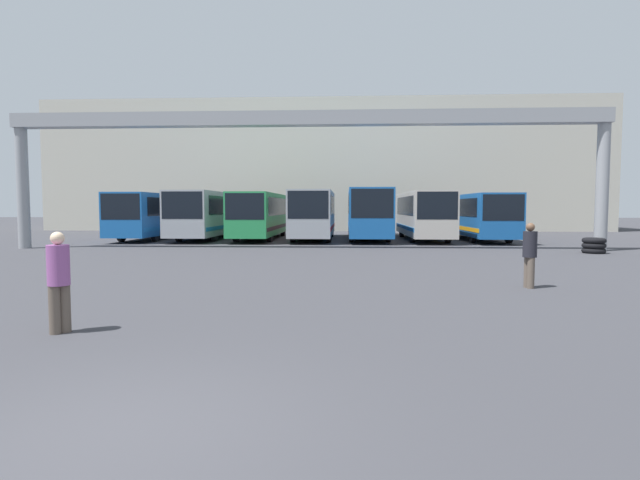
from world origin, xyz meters
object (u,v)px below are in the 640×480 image
bus_slot_4 (368,211)px  pedestrian_mid_left (59,280)px  bus_slot_2 (262,213)px  bus_slot_0 (157,213)px  bus_slot_3 (314,212)px  pedestrian_near_right (530,254)px  bus_slot_5 (423,213)px  bus_slot_6 (478,214)px  bus_slot_1 (211,212)px  tire_stack (594,246)px

bus_slot_4 → pedestrian_mid_left: 26.82m
pedestrian_mid_left → bus_slot_2: bearing=-139.3°
bus_slot_4 → pedestrian_mid_left: size_ratio=7.09×
bus_slot_0 → bus_slot_4: bearing=2.5°
bus_slot_3 → pedestrian_mid_left: 25.13m
pedestrian_mid_left → pedestrian_near_right: 11.11m
bus_slot_2 → pedestrian_near_right: (10.65, -20.25, -0.84)m
bus_slot_3 → bus_slot_5: (7.22, 0.11, -0.04)m
bus_slot_3 → pedestrian_mid_left: bus_slot_3 is taller
bus_slot_6 → bus_slot_1: bearing=176.9°
bus_slot_3 → bus_slot_4: (3.61, 1.07, 0.06)m
bus_slot_3 → pedestrian_near_right: size_ratio=5.86×
bus_slot_3 → bus_slot_5: bus_slot_3 is taller
tire_stack → bus_slot_6: bearing=107.1°
bus_slot_0 → bus_slot_3: 10.84m
bus_slot_5 → bus_slot_2: bearing=177.5°
bus_slot_2 → bus_slot_4: bus_slot_4 is taller
pedestrian_mid_left → bus_slot_4: bearing=-154.9°
bus_slot_4 → bus_slot_6: (7.22, -0.89, -0.18)m
pedestrian_near_right → bus_slot_6: bearing=-20.6°
bus_slot_0 → bus_slot_1: 3.68m
bus_slot_0 → bus_slot_5: bearing=-1.0°
bus_slot_0 → pedestrian_near_right: (17.88, -20.10, -0.83)m
bus_slot_3 → bus_slot_4: 3.77m
bus_slot_0 → bus_slot_3: bus_slot_3 is taller
bus_slot_2 → pedestrian_mid_left: (0.88, -25.55, -0.84)m
bus_slot_5 → pedestrian_near_right: 19.80m
tire_stack → pedestrian_near_right: bearing=-122.8°
bus_slot_3 → bus_slot_6: bus_slot_3 is taller
bus_slot_5 → pedestrian_mid_left: (-9.95, -25.08, -0.88)m
bus_slot_0 → tire_stack: (24.58, -9.69, -1.40)m
bus_slot_4 → bus_slot_5: (3.61, -0.96, -0.09)m
bus_slot_2 → bus_slot_5: 10.85m
bus_slot_0 → pedestrian_near_right: bearing=-48.4°
bus_slot_4 → bus_slot_0: bearing=-177.5°
bus_slot_2 → pedestrian_mid_left: bearing=-88.0°
bus_slot_6 → bus_slot_0: bearing=179.3°
bus_slot_6 → tire_stack: size_ratio=10.14×
pedestrian_mid_left → bus_slot_3: bearing=-147.5°
pedestrian_mid_left → pedestrian_near_right: (9.77, 5.30, -0.00)m
bus_slot_3 → pedestrian_mid_left: (-2.73, -24.97, -0.91)m
bus_slot_0 → pedestrian_near_right: 26.91m
bus_slot_6 → pedestrian_mid_left: 28.58m
bus_slot_2 → bus_slot_6: 14.45m
bus_slot_3 → tire_stack: 16.64m
bus_slot_1 → pedestrian_mid_left: bearing=-80.2°
bus_slot_6 → tire_stack: bus_slot_6 is taller
bus_slot_5 → tire_stack: bus_slot_5 is taller
bus_slot_6 → pedestrian_near_right: size_ratio=6.07×
bus_slot_5 → bus_slot_4: bearing=165.2°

